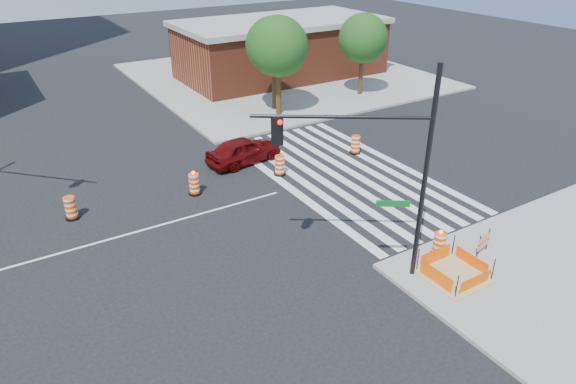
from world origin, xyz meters
name	(u,v)px	position (x,y,z in m)	size (l,w,h in m)	color
ground	(129,234)	(0.00, 0.00, 0.00)	(120.00, 120.00, 0.00)	black
sidewalk_ne	(281,76)	(18.00, 18.00, 0.07)	(22.00, 22.00, 0.15)	gray
crosswalk_east	(344,174)	(10.95, 0.00, 0.01)	(6.75, 13.50, 0.01)	silver
lane_centerline	(129,234)	(0.00, 0.00, 0.01)	(14.00, 0.12, 0.01)	silver
excavation_pit	(453,273)	(9.00, -9.00, 0.22)	(2.20, 2.20, 0.90)	tan
brick_storefront	(281,48)	(18.00, 18.00, 2.32)	(16.50, 8.50, 4.60)	brown
red_coupe	(244,150)	(7.31, 3.93, 0.70)	(1.65, 4.10, 1.40)	#540708
signal_pole_se	(378,158)	(6.53, -7.29, 4.60)	(4.80, 3.23, 7.49)	black
pit_drum	(439,245)	(9.41, -7.85, 0.62)	(0.57, 0.57, 1.12)	black
barricade	(484,242)	(10.96, -8.60, 0.67)	(0.79, 0.20, 0.94)	#FD4405
tree_north_c	(279,50)	(12.77, 9.52, 4.30)	(3.82, 3.77, 6.41)	#382314
tree_north_d	(274,48)	(13.05, 10.53, 4.17)	(3.66, 3.66, 6.22)	#382314
tree_north_e	(363,41)	(20.17, 10.27, 3.96)	(3.48, 3.47, 5.89)	#382314
median_drum_2	(71,209)	(-1.67, 2.52, 0.48)	(0.60, 0.60, 1.02)	black
median_drum_3	(194,184)	(3.69, 1.90, 0.49)	(0.60, 0.60, 1.18)	black
median_drum_4	(280,166)	(8.15, 1.63, 0.48)	(0.60, 0.60, 1.02)	black
median_drum_5	(355,145)	(13.10, 1.82, 0.48)	(0.60, 0.60, 1.02)	black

